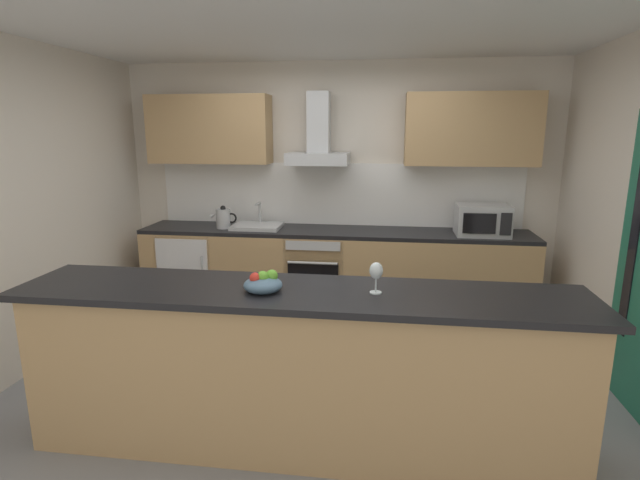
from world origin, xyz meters
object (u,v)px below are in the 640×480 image
Objects in this scene: kettle at (224,218)px; fruit_bowl at (263,284)px; range_hood at (319,142)px; refrigerator at (193,269)px; sink at (257,226)px; microwave at (482,220)px; oven at (317,271)px; wine_glass at (376,272)px.

fruit_bowl is at bearing -66.08° from kettle.
kettle is 0.40× the size of range_hood.
refrigerator is 0.88m from sink.
microwave is at bearing 54.59° from fruit_bowl.
microwave reaches higher than fruit_bowl.
oven is 0.94× the size of refrigerator.
sink is (0.73, 0.01, 0.50)m from refrigerator.
wine_glass reaches higher than kettle.
range_hood is at bearing 90.00° from oven.
microwave is at bearing 66.23° from wine_glass.
refrigerator is 3.09m from wine_glass.
kettle is at bearing -4.70° from refrigerator.
microwave is at bearing 0.13° from kettle.
sink is at bearing 119.70° from wine_glass.
refrigerator is 2.94× the size of kettle.
oven is at bearing -1.00° from sink.
microwave is (2.99, -0.03, 0.62)m from refrigerator.
sink is at bearing 179.00° from oven.
refrigerator is 3.86× the size of fruit_bowl.
refrigerator is 0.69m from kettle.
range_hood is 3.27× the size of fruit_bowl.
microwave is 2.27m from sink.
kettle is 1.31× the size of fruit_bowl.
refrigerator is at bearing -178.92° from sink.
range_hood is (0.98, 0.16, 0.78)m from kettle.
kettle is (0.38, -0.03, 0.58)m from refrigerator.
microwave is at bearing -0.98° from sink.
kettle is at bearing 113.92° from fruit_bowl.
oven is at bearing 106.25° from wine_glass.
kettle reaches higher than refrigerator.
refrigerator is 1.18× the size of range_hood.
sink is 2.60m from wine_glass.
microwave reaches higher than sink.
refrigerator is 2.75m from fruit_bowl.
range_hood reaches higher than kettle.
range_hood is at bearing 90.49° from fruit_bowl.
fruit_bowl is (0.02, -2.29, 0.60)m from oven.
refrigerator is at bearing -174.44° from range_hood.
microwave is 2.61m from kettle.
sink is 1.07m from range_hood.
oven is at bearing 179.02° from microwave.
sink is 2.40m from fruit_bowl.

